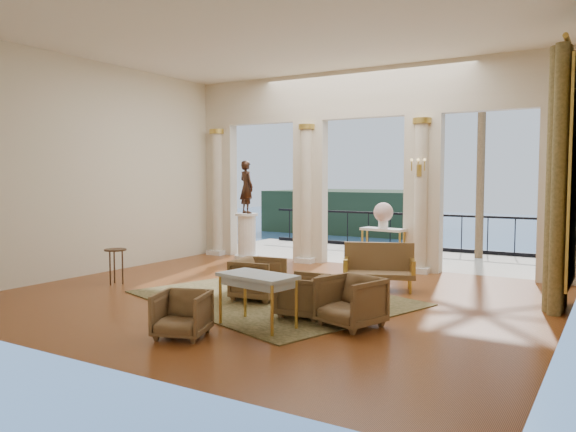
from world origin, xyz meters
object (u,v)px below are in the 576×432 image
Objects in this scene: armchair_b at (351,299)px; pedestal at (247,237)px; armchair_a at (182,312)px; game_table at (258,280)px; settee at (379,267)px; side_table at (115,254)px; statue at (246,187)px; armchair_d at (258,277)px; console_table at (383,235)px; armchair_c at (305,294)px.

pedestal is at bearing 155.13° from armchair_b.
armchair_a is 0.57× the size of game_table.
pedestal reaches higher than armchair_a.
side_table is at bearing -176.95° from settee.
statue is at bearing 133.16° from settee.
console_table is at bearing -17.62° from armchair_d.
armchair_d is at bearing 5.18° from side_table.
pedestal is at bearing -171.51° from console_table.
armchair_a is 0.96× the size of side_table.
side_table is (-3.11, -0.28, 0.20)m from armchair_d.
pedestal reaches higher than side_table.
armchair_c is 6.30m from statue.
game_table is 1.70× the size of side_table.
armchair_d reaches higher than armchair_b.
side_table is at bearing -92.17° from pedestal.
statue is 4.32m from side_table.
armchair_b is 0.67× the size of pedestal.
console_table reaches higher than armchair_c.
armchair_a is at bearing -28.98° from armchair_c.
statue is (-3.35, 6.20, 1.48)m from armchair_a.
pedestal reaches higher than armchair_b.
side_table is at bearing -124.50° from console_table.
settee is at bearing -179.83° from statue.
game_table is 6.68m from statue.
armchair_a is at bearing -84.93° from console_table.
side_table is (-5.16, 0.48, 0.20)m from armchair_b.
console_table is (0.29, 6.25, 0.45)m from armchair_a.
armchair_b is 2.69m from settee.
console_table reaches higher than side_table.
statue is (0.00, -0.00, 1.26)m from pedestal.
armchair_c is 2.48m from settee.
statue is (-3.92, 5.29, 1.15)m from game_table.
game_table is at bearing -79.36° from console_table.
armchair_b is at bearing -98.60° from settee.
armchair_a is at bearing -178.02° from armchair_d.
console_table is at bearing 87.29° from settee.
armchair_c is at bearing -4.41° from side_table.
armchair_a is 0.94× the size of armchair_c.
pedestal is at bearing 87.83° from side_table.
side_table is (-3.51, 2.06, 0.26)m from armchair_a.
console_table is 5.66m from side_table.
settee is 4.81m from pedestal.
statue is (-2.96, 3.86, 1.42)m from armchair_d.
settee is 3.33m from game_table.
game_table is 6.58m from pedestal.
game_table is at bearing 151.27° from statue.
game_table reaches higher than side_table.
pedestal is (-3.92, 5.29, -0.11)m from game_table.
armchair_a is 1.92m from armchair_c.
armchair_d reaches higher than armchair_c.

